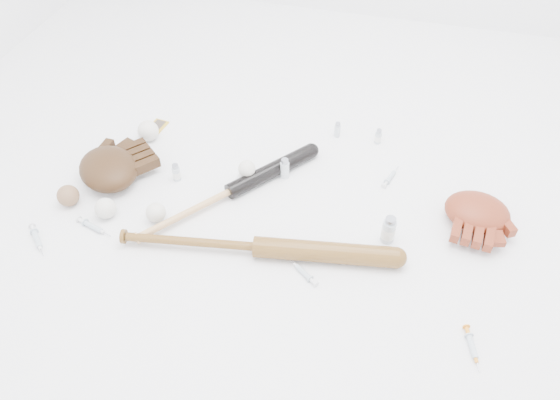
% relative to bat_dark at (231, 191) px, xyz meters
% --- Properties ---
extents(bat_dark, '(0.53, 0.65, 0.06)m').
position_rel_bat_dark_xyz_m(bat_dark, '(0.00, 0.00, 0.00)').
color(bat_dark, black).
rests_on(bat_dark, ground).
extents(bat_wood, '(0.94, 0.21, 0.07)m').
position_rel_bat_dark_xyz_m(bat_wood, '(0.16, -0.23, 0.01)').
color(bat_wood, brown).
rests_on(bat_wood, ground).
extents(glove_dark, '(0.41, 0.41, 0.11)m').
position_rel_bat_dark_xyz_m(glove_dark, '(-0.46, -0.02, 0.02)').
color(glove_dark, '#341F0E').
rests_on(glove_dark, ground).
extents(glove_tan, '(0.29, 0.29, 0.09)m').
position_rel_bat_dark_xyz_m(glove_tan, '(0.84, 0.10, 0.02)').
color(glove_tan, maroon).
rests_on(glove_tan, ground).
extents(trading_card, '(0.07, 0.09, 0.00)m').
position_rel_bat_dark_xyz_m(trading_card, '(-0.42, 0.31, -0.03)').
color(trading_card, gold).
rests_on(trading_card, ground).
extents(pedestal, '(0.07, 0.07, 0.04)m').
position_rel_bat_dark_xyz_m(pedestal, '(0.03, 0.09, -0.01)').
color(pedestal, white).
rests_on(pedestal, ground).
extents(baseball_on_pedestal, '(0.06, 0.06, 0.06)m').
position_rel_bat_dark_xyz_m(baseball_on_pedestal, '(0.03, 0.09, 0.04)').
color(baseball_on_pedestal, silver).
rests_on(baseball_on_pedestal, pedestal).
extents(baseball_left, '(0.07, 0.07, 0.07)m').
position_rel_bat_dark_xyz_m(baseball_left, '(-0.38, -0.20, 0.01)').
color(baseball_left, silver).
rests_on(baseball_left, ground).
extents(baseball_upper, '(0.08, 0.08, 0.08)m').
position_rel_bat_dark_xyz_m(baseball_upper, '(-0.42, 0.23, 0.01)').
color(baseball_upper, silver).
rests_on(baseball_upper, ground).
extents(baseball_mid, '(0.07, 0.07, 0.07)m').
position_rel_bat_dark_xyz_m(baseball_mid, '(-0.21, -0.17, 0.01)').
color(baseball_mid, silver).
rests_on(baseball_mid, ground).
extents(baseball_aged, '(0.08, 0.08, 0.08)m').
position_rel_bat_dark_xyz_m(baseball_aged, '(-0.54, -0.18, 0.01)').
color(baseball_aged, brown).
rests_on(baseball_aged, ground).
extents(syringe_0, '(0.14, 0.14, 0.02)m').
position_rel_bat_dark_xyz_m(syringe_0, '(-0.56, -0.36, -0.02)').
color(syringe_0, '#ADBCC6').
rests_on(syringe_0, ground).
extents(syringe_1, '(0.13, 0.11, 0.02)m').
position_rel_bat_dark_xyz_m(syringe_1, '(0.33, -0.27, -0.02)').
color(syringe_1, '#ADBCC6').
rests_on(syringe_1, ground).
extents(syringe_2, '(0.07, 0.14, 0.02)m').
position_rel_bat_dark_xyz_m(syringe_2, '(0.54, 0.24, -0.02)').
color(syringe_2, '#ADBCC6').
rests_on(syringe_2, ground).
extents(syringe_3, '(0.07, 0.16, 0.02)m').
position_rel_bat_dark_xyz_m(syringe_3, '(0.84, -0.40, -0.02)').
color(syringe_3, '#ADBCC6').
rests_on(syringe_3, ground).
extents(syringe_4, '(0.14, 0.03, 0.02)m').
position_rel_bat_dark_xyz_m(syringe_4, '(0.84, 0.16, -0.02)').
color(syringe_4, '#ADBCC6').
rests_on(syringe_4, ground).
extents(syringe_5, '(0.16, 0.07, 0.02)m').
position_rel_bat_dark_xyz_m(syringe_5, '(-0.40, -0.26, -0.02)').
color(syringe_5, '#ADBCC6').
rests_on(syringe_5, ground).
extents(vial_0, '(0.03, 0.03, 0.07)m').
position_rel_bat_dark_xyz_m(vial_0, '(0.30, 0.44, 0.00)').
color(vial_0, silver).
rests_on(vial_0, ground).
extents(vial_1, '(0.03, 0.03, 0.06)m').
position_rel_bat_dark_xyz_m(vial_1, '(0.47, 0.44, 0.00)').
color(vial_1, silver).
rests_on(vial_1, ground).
extents(vial_2, '(0.03, 0.03, 0.08)m').
position_rel_bat_dark_xyz_m(vial_2, '(0.16, 0.15, 0.01)').
color(vial_2, silver).
rests_on(vial_2, ground).
extents(vial_3, '(0.04, 0.04, 0.10)m').
position_rel_bat_dark_xyz_m(vial_3, '(0.56, -0.06, 0.02)').
color(vial_3, silver).
rests_on(vial_3, ground).
extents(vial_4, '(0.03, 0.03, 0.07)m').
position_rel_bat_dark_xyz_m(vial_4, '(-0.22, 0.04, 0.01)').
color(vial_4, silver).
rests_on(vial_4, ground).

